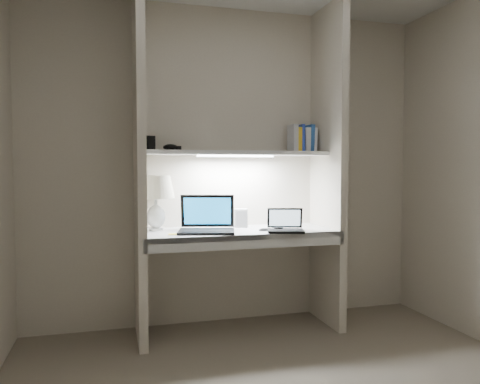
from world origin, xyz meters
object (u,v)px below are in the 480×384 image
object	(u,v)px
laptop_main	(207,223)
book_row	(302,139)
laptop_netbook	(285,226)
speaker	(241,218)
table_lamp	(156,193)

from	to	relation	value
laptop_main	book_row	size ratio (longest dim) A/B	2.14
laptop_main	book_row	distance (m)	1.06
laptop_main	laptop_netbook	bearing A→B (deg)	-1.12
laptop_main	speaker	size ratio (longest dim) A/B	3.25
laptop_netbook	book_row	size ratio (longest dim) A/B	1.44
laptop_netbook	speaker	bearing A→B (deg)	145.18
table_lamp	laptop_main	world-z (taller)	table_lamp
speaker	table_lamp	bearing A→B (deg)	-171.22
laptop_netbook	book_row	bearing A→B (deg)	68.00
laptop_main	laptop_netbook	world-z (taller)	laptop_main
table_lamp	laptop_netbook	bearing A→B (deg)	-18.80
table_lamp	speaker	world-z (taller)	table_lamp
laptop_netbook	laptop_main	bearing A→B (deg)	-177.90
laptop_main	laptop_netbook	distance (m)	0.58
laptop_main	table_lamp	bearing A→B (deg)	169.71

